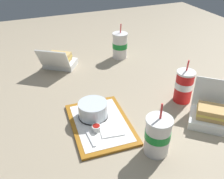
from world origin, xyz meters
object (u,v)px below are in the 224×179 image
object	(u,v)px
clamshell_sandwich_back	(60,61)
soda_cup_right	(158,135)
food_tray	(100,124)
soda_cup_front	(120,45)
clamshell_sandwich_left	(211,115)
cake_container	(93,110)
ketchup_cup	(96,128)
plastic_fork	(90,138)
soda_cup_left	(184,86)

from	to	relation	value
clamshell_sandwich_back	soda_cup_right	world-z (taller)	soda_cup_right
food_tray	soda_cup_front	xyz separation A→B (m)	(0.63, -0.37, 0.08)
clamshell_sandwich_left	soda_cup_front	size ratio (longest dim) A/B	1.10
cake_container	clamshell_sandwich_back	bearing A→B (deg)	3.31
clamshell_sandwich_back	ketchup_cup	bearing A→B (deg)	-178.71
food_tray	plastic_fork	world-z (taller)	plastic_fork
food_tray	soda_cup_left	world-z (taller)	soda_cup_left
ketchup_cup	plastic_fork	size ratio (longest dim) A/B	0.36
soda_cup_right	clamshell_sandwich_back	bearing A→B (deg)	12.92
cake_container	plastic_fork	bearing A→B (deg)	156.54
ketchup_cup	soda_cup_left	xyz separation A→B (m)	(0.07, -0.49, 0.06)
clamshell_sandwich_back	soda_cup_right	size ratio (longest dim) A/B	1.20
clamshell_sandwich_back	plastic_fork	bearing A→B (deg)	177.98
clamshell_sandwich_left	clamshell_sandwich_back	world-z (taller)	clamshell_sandwich_left
plastic_fork	soda_cup_right	bearing A→B (deg)	-125.98
ketchup_cup	clamshell_sandwich_back	world-z (taller)	clamshell_sandwich_back
cake_container	clamshell_sandwich_left	xyz separation A→B (m)	(-0.23, -0.49, -0.00)
cake_container	food_tray	bearing A→B (deg)	-164.86
soda_cup_right	cake_container	bearing A→B (deg)	29.82
ketchup_cup	clamshell_sandwich_back	distance (m)	0.68
food_tray	soda_cup_right	distance (m)	0.29
plastic_fork	cake_container	bearing A→B (deg)	-24.99
plastic_fork	clamshell_sandwich_left	size ratio (longest dim) A/B	0.42
soda_cup_left	ketchup_cup	bearing A→B (deg)	97.75
plastic_fork	soda_cup_front	size ratio (longest dim) A/B	0.47
clamshell_sandwich_left	clamshell_sandwich_back	distance (m)	0.97
food_tray	clamshell_sandwich_left	distance (m)	0.51
soda_cup_right	ketchup_cup	bearing A→B (deg)	43.69
ketchup_cup	cake_container	bearing A→B (deg)	-10.74
plastic_fork	clamshell_sandwich_back	bearing A→B (deg)	-3.55
food_tray	clamshell_sandwich_left	bearing A→B (deg)	-110.32
cake_container	clamshell_sandwich_back	world-z (taller)	clamshell_sandwich_back
ketchup_cup	soda_cup_left	distance (m)	0.50
plastic_fork	soda_cup_right	distance (m)	0.28
food_tray	soda_cup_front	bearing A→B (deg)	-30.42
plastic_fork	clamshell_sandwich_left	world-z (taller)	clamshell_sandwich_left
ketchup_cup	plastic_fork	xyz separation A→B (m)	(-0.04, 0.04, -0.01)
ketchup_cup	clamshell_sandwich_back	size ratio (longest dim) A/B	0.15
food_tray	clamshell_sandwich_back	distance (m)	0.64
plastic_fork	clamshell_sandwich_left	xyz separation A→B (m)	(-0.10, -0.55, 0.03)
plastic_fork	soda_cup_right	size ratio (longest dim) A/B	0.49
plastic_fork	soda_cup_front	xyz separation A→B (m)	(0.71, -0.44, 0.07)
clamshell_sandwich_back	soda_cup_front	distance (m)	0.42
clamshell_sandwich_left	soda_cup_front	world-z (taller)	soda_cup_front
cake_container	soda_cup_front	size ratio (longest dim) A/B	0.59
soda_cup_right	soda_cup_front	distance (m)	0.89
soda_cup_front	soda_cup_left	bearing A→B (deg)	-171.39
soda_cup_front	clamshell_sandwich_back	bearing A→B (deg)	88.45
soda_cup_front	ketchup_cup	bearing A→B (deg)	148.97
food_tray	plastic_fork	xyz separation A→B (m)	(-0.08, 0.07, 0.01)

